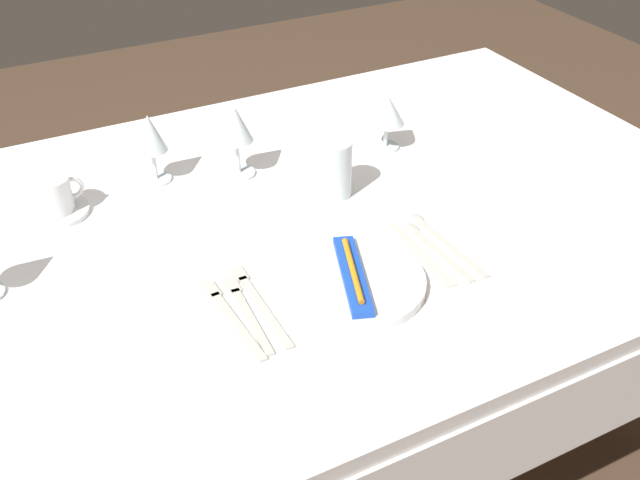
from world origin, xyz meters
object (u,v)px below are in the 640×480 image
(fork_salad, at_px, (231,316))
(wine_glass_far, at_px, (150,136))
(dinner_plate, at_px, (352,282))
(drink_tumbler, at_px, (334,172))
(spoon_dessert, at_px, (437,236))
(wine_glass_centre, at_px, (236,127))
(wine_glass_left, at_px, (387,112))
(toothbrush_package, at_px, (353,274))
(fork_outer, at_px, (258,302))
(fork_inner, at_px, (246,311))
(coffee_cup_left, at_px, (54,194))
(dinner_knife, at_px, (421,254))
(spoon_soup, at_px, (429,244))

(fork_salad, distance_m, wine_glass_far, 0.48)
(dinner_plate, distance_m, drink_tumbler, 0.30)
(dinner_plate, relative_size, spoon_dessert, 1.09)
(dinner_plate, height_order, wine_glass_centre, wine_glass_centre)
(spoon_dessert, height_order, wine_glass_left, wine_glass_left)
(toothbrush_package, distance_m, wine_glass_far, 0.53)
(wine_glass_left, relative_size, wine_glass_far, 0.85)
(spoon_dessert, bearing_deg, fork_outer, -176.75)
(spoon_dessert, relative_size, drink_tumbler, 1.93)
(wine_glass_left, bearing_deg, fork_salad, -144.08)
(fork_inner, bearing_deg, wine_glass_centre, 69.45)
(dinner_plate, xyz_separation_m, coffee_cup_left, (-0.40, 0.46, 0.04))
(fork_inner, distance_m, spoon_dessert, 0.40)
(fork_inner, bearing_deg, toothbrush_package, -6.05)
(fork_salad, bearing_deg, wine_glass_left, 35.92)
(fork_inner, xyz_separation_m, wine_glass_centre, (0.16, 0.42, 0.11))
(fork_outer, bearing_deg, wine_glass_left, 37.97)
(dinner_plate, xyz_separation_m, fork_outer, (-0.16, 0.03, -0.01))
(fork_salad, relative_size, spoon_dessert, 0.94)
(fork_salad, bearing_deg, coffee_cup_left, 113.17)
(dinner_knife, bearing_deg, wine_glass_far, 126.19)
(spoon_soup, xyz_separation_m, drink_tumbler, (-0.07, 0.24, 0.05))
(dinner_knife, height_order, wine_glass_left, wine_glass_left)
(fork_salad, height_order, dinner_knife, same)
(fork_salad, distance_m, spoon_dessert, 0.42)
(toothbrush_package, distance_m, wine_glass_centre, 0.45)
(coffee_cup_left, relative_size, wine_glass_centre, 0.62)
(dinner_plate, relative_size, fork_inner, 1.23)
(spoon_dessert, bearing_deg, toothbrush_package, -165.75)
(dinner_knife, bearing_deg, wine_glass_centre, 113.66)
(coffee_cup_left, bearing_deg, drink_tumbler, -19.45)
(wine_glass_far, bearing_deg, coffee_cup_left, -170.45)
(dinner_plate, bearing_deg, fork_inner, 173.95)
(fork_outer, height_order, spoon_soup, spoon_soup)
(fork_inner, relative_size, wine_glass_left, 1.59)
(spoon_soup, relative_size, wine_glass_centre, 1.30)
(wine_glass_far, bearing_deg, drink_tumbler, -35.35)
(spoon_dessert, relative_size, wine_glass_far, 1.54)
(fork_outer, bearing_deg, dinner_knife, -2.24)
(fork_salad, relative_size, coffee_cup_left, 2.21)
(wine_glass_centre, distance_m, wine_glass_far, 0.17)
(fork_outer, bearing_deg, fork_salad, -166.62)
(toothbrush_package, relative_size, fork_salad, 0.98)
(coffee_cup_left, xyz_separation_m, drink_tumbler, (0.51, -0.18, 0.01))
(spoon_dessert, distance_m, wine_glass_left, 0.37)
(fork_inner, distance_m, drink_tumbler, 0.40)
(coffee_cup_left, bearing_deg, wine_glass_centre, -3.10)
(fork_salad, xyz_separation_m, dinner_knife, (0.37, 0.00, -0.00))
(toothbrush_package, distance_m, fork_inner, 0.19)
(fork_inner, height_order, wine_glass_centre, wine_glass_centre)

